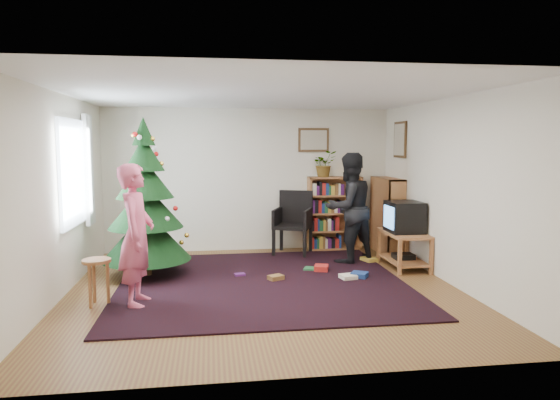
{
  "coord_description": "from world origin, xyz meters",
  "views": [
    {
      "loc": [
        -0.68,
        -6.27,
        1.87
      ],
      "look_at": [
        0.28,
        0.57,
        1.1
      ],
      "focal_mm": 32.0,
      "sensor_mm": 36.0,
      "label": 1
    }
  ],
  "objects": [
    {
      "name": "christmas_tree",
      "position": [
        -1.59,
        0.88,
        0.94
      ],
      "size": [
        1.24,
        1.24,
        2.26
      ],
      "rotation": [
        0.0,
        0.0,
        -0.31
      ],
      "color": "#3F2816",
      "rests_on": "rug"
    },
    {
      "name": "stool",
      "position": [
        -2.01,
        -0.36,
        0.42
      ],
      "size": [
        0.33,
        0.33,
        0.55
      ],
      "color": "#A56A3B",
      "rests_on": "floor"
    },
    {
      "name": "bookshelf_back",
      "position": [
        1.51,
        2.34,
        0.66
      ],
      "size": [
        0.95,
        0.3,
        1.3
      ],
      "color": "#A56A3B",
      "rests_on": "floor"
    },
    {
      "name": "person_standing",
      "position": [
        -1.54,
        -0.41,
        0.83
      ],
      "size": [
        0.44,
        0.63,
        1.66
      ],
      "primitive_type": "imported",
      "rotation": [
        0.0,
        0.0,
        1.5
      ],
      "color": "#D45477",
      "rests_on": "rug"
    },
    {
      "name": "ceiling",
      "position": [
        0.0,
        0.0,
        2.5
      ],
      "size": [
        5.0,
        5.0,
        0.0
      ],
      "primitive_type": "plane",
      "rotation": [
        3.14,
        0.0,
        0.0
      ],
      "color": "white",
      "rests_on": "wall_back"
    },
    {
      "name": "crt_tv",
      "position": [
        2.22,
        0.85,
        0.78
      ],
      "size": [
        0.49,
        0.53,
        0.47
      ],
      "color": "black",
      "rests_on": "tv_stand"
    },
    {
      "name": "wall_back",
      "position": [
        0.0,
        2.5,
        1.25
      ],
      "size": [
        5.0,
        0.02,
        2.5
      ],
      "primitive_type": "cube",
      "color": "silver",
      "rests_on": "floor"
    },
    {
      "name": "bookshelf_right",
      "position": [
        2.34,
        1.93,
        0.66
      ],
      "size": [
        0.3,
        0.95,
        1.3
      ],
      "rotation": [
        0.0,
        0.0,
        1.57
      ],
      "color": "#A56A3B",
      "rests_on": "floor"
    },
    {
      "name": "person_by_chair",
      "position": [
        1.49,
        1.32,
        0.87
      ],
      "size": [
        1.03,
        0.93,
        1.74
      ],
      "primitive_type": "imported",
      "rotation": [
        0.0,
        0.0,
        3.52
      ],
      "color": "black",
      "rests_on": "rug"
    },
    {
      "name": "table_lamp",
      "position": [
        1.81,
        2.34,
        1.51
      ],
      "size": [
        0.24,
        0.24,
        0.32
      ],
      "color": "#A57F33",
      "rests_on": "bookshelf_back"
    },
    {
      "name": "wall_front",
      "position": [
        0.0,
        -2.5,
        1.25
      ],
      "size": [
        5.0,
        0.02,
        2.5
      ],
      "primitive_type": "cube",
      "color": "silver",
      "rests_on": "floor"
    },
    {
      "name": "tv_stand",
      "position": [
        2.22,
        0.85,
        0.33
      ],
      "size": [
        0.54,
        0.96,
        0.55
      ],
      "color": "#A56A3B",
      "rests_on": "floor"
    },
    {
      "name": "window_pane",
      "position": [
        -2.47,
        0.6,
        1.5
      ],
      "size": [
        0.04,
        1.2,
        1.4
      ],
      "primitive_type": "cube",
      "color": "silver",
      "rests_on": "wall_left"
    },
    {
      "name": "floor_clutter",
      "position": [
        0.86,
        0.65,
        0.04
      ],
      "size": [
        2.3,
        1.18,
        0.08
      ],
      "color": "#A51E19",
      "rests_on": "rug"
    },
    {
      "name": "picture_right",
      "position": [
        2.48,
        1.75,
        1.95
      ],
      "size": [
        0.03,
        0.5,
        0.6
      ],
      "color": "#4C3319",
      "rests_on": "wall_right"
    },
    {
      "name": "curtain",
      "position": [
        -2.43,
        1.3,
        1.5
      ],
      "size": [
        0.06,
        0.35,
        1.6
      ],
      "primitive_type": "cube",
      "color": "silver",
      "rests_on": "wall_left"
    },
    {
      "name": "armchair",
      "position": [
        0.7,
        2.13,
        0.58
      ],
      "size": [
        0.77,
        0.79,
        1.07
      ],
      "rotation": [
        0.0,
        0.0,
        -0.39
      ],
      "color": "black",
      "rests_on": "rug"
    },
    {
      "name": "wall_right",
      "position": [
        2.5,
        0.0,
        1.25
      ],
      "size": [
        0.02,
        5.0,
        2.5
      ],
      "primitive_type": "cube",
      "color": "silver",
      "rests_on": "floor"
    },
    {
      "name": "rug",
      "position": [
        0.0,
        0.3,
        0.01
      ],
      "size": [
        3.8,
        3.6,
        0.02
      ],
      "primitive_type": "cube",
      "color": "black",
      "rests_on": "floor"
    },
    {
      "name": "potted_plant",
      "position": [
        1.31,
        2.34,
        1.53
      ],
      "size": [
        0.49,
        0.44,
        0.46
      ],
      "primitive_type": "imported",
      "rotation": [
        0.0,
        0.0,
        0.23
      ],
      "color": "gray",
      "rests_on": "bookshelf_back"
    },
    {
      "name": "picture_back",
      "position": [
        1.15,
        2.48,
        1.95
      ],
      "size": [
        0.55,
        0.03,
        0.42
      ],
      "color": "#4C3319",
      "rests_on": "wall_back"
    },
    {
      "name": "floor",
      "position": [
        0.0,
        0.0,
        0.0
      ],
      "size": [
        5.0,
        5.0,
        0.0
      ],
      "primitive_type": "plane",
      "color": "brown",
      "rests_on": "ground"
    },
    {
      "name": "wall_left",
      "position": [
        -2.5,
        0.0,
        1.25
      ],
      "size": [
        0.02,
        5.0,
        2.5
      ],
      "primitive_type": "cube",
      "color": "silver",
      "rests_on": "floor"
    }
  ]
}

